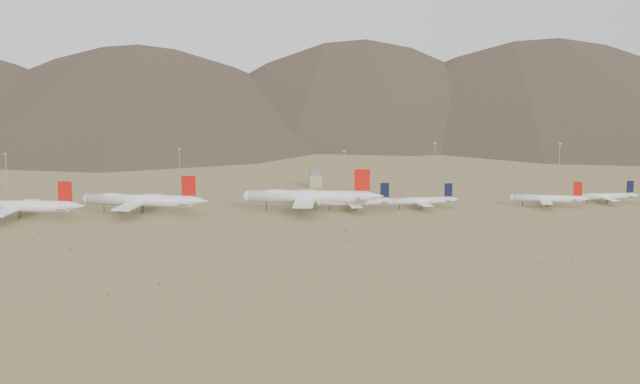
{
  "coord_description": "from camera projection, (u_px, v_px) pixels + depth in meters",
  "views": [
    {
      "loc": [
        -34.25,
        -454.09,
        86.02
      ],
      "look_at": [
        22.67,
        30.0,
        10.75
      ],
      "focal_mm": 50.0,
      "sensor_mm": 36.0,
      "label": 1
    }
  ],
  "objects": [
    {
      "name": "desert_scrub",
      "position": [
        256.0,
        250.0,
        395.77
      ],
      "size": [
        446.13,
        177.91,
        0.82
      ],
      "color": "brown",
      "rests_on": "ground"
    },
    {
      "name": "mast_east",
      "position": [
        435.0,
        159.0,
        619.81
      ],
      "size": [
        2.0,
        0.6,
        25.7
      ],
      "color": "gray",
      "rests_on": "ground"
    },
    {
      "name": "narrowbody_d",
      "position": [
        607.0,
        196.0,
        520.32
      ],
      "size": [
        39.32,
        28.16,
        12.97
      ],
      "rotation": [
        0.0,
        0.0,
        0.04
      ],
      "color": "silver",
      "rests_on": "ground"
    },
    {
      "name": "widebody_centre",
      "position": [
        141.0,
        200.0,
        486.42
      ],
      "size": [
        70.22,
        55.47,
        21.35
      ],
      "rotation": [
        0.0,
        0.0,
        -0.26
      ],
      "color": "silver",
      "rests_on": "ground"
    },
    {
      "name": "mast_far_east",
      "position": [
        559.0,
        160.0,
        614.13
      ],
      "size": [
        2.0,
        0.6,
        25.7
      ],
      "color": "gray",
      "rests_on": "ground"
    },
    {
      "name": "narrowbody_a",
      "position": [
        356.0,
        202.0,
        496.49
      ],
      "size": [
        46.19,
        32.97,
        15.24
      ],
      "rotation": [
        0.0,
        0.0,
        0.01
      ],
      "color": "silver",
      "rests_on": "ground"
    },
    {
      "name": "mast_far_west",
      "position": [
        6.0,
        171.0,
        553.7
      ],
      "size": [
        2.0,
        0.6,
        25.7
      ],
      "color": "gray",
      "rests_on": "ground"
    },
    {
      "name": "ground",
      "position": [
        283.0,
        222.0,
        462.78
      ],
      "size": [
        3000.0,
        3000.0,
        0.0
      ],
      "primitive_type": "plane",
      "color": "#98824E",
      "rests_on": "ground"
    },
    {
      "name": "mast_centre",
      "position": [
        344.0,
        168.0,
        568.12
      ],
      "size": [
        2.0,
        0.6,
        25.7
      ],
      "color": "gray",
      "rests_on": "ground"
    },
    {
      "name": "widebody_east",
      "position": [
        308.0,
        196.0,
        494.69
      ],
      "size": [
        78.59,
        61.16,
        23.45
      ],
      "rotation": [
        0.0,
        0.0,
        -0.15
      ],
      "color": "silver",
      "rests_on": "ground"
    },
    {
      "name": "mast_west",
      "position": [
        180.0,
        166.0,
        581.59
      ],
      "size": [
        2.0,
        0.6,
        25.7
      ],
      "color": "gray",
      "rests_on": "ground"
    },
    {
      "name": "control_tower",
      "position": [
        315.0,
        179.0,
        583.21
      ],
      "size": [
        8.0,
        8.0,
        12.0
      ],
      "color": "#9D8A6A",
      "rests_on": "ground"
    },
    {
      "name": "narrowbody_c",
      "position": [
        548.0,
        199.0,
        507.94
      ],
      "size": [
        43.82,
        32.46,
        14.85
      ],
      "rotation": [
        0.0,
        0.0,
        -0.28
      ],
      "color": "silver",
      "rests_on": "ground"
    },
    {
      "name": "widebody_west",
      "position": [
        17.0,
        206.0,
        469.91
      ],
      "size": [
        68.03,
        53.2,
        20.39
      ],
      "rotation": [
        0.0,
        0.0,
        -0.18
      ],
      "color": "silver",
      "rests_on": "ground"
    },
    {
      "name": "narrowbody_b",
      "position": [
        423.0,
        201.0,
        501.9
      ],
      "size": [
        42.66,
        30.8,
        14.09
      ],
      "rotation": [
        0.0,
        0.0,
        0.09
      ],
      "color": "silver",
      "rests_on": "ground"
    },
    {
      "name": "mountain_ridge",
      "position": [
        237.0,
        11.0,
        1323.25
      ],
      "size": [
        4400.0,
        1000.0,
        300.0
      ],
      "color": "#493B2C",
      "rests_on": "ground"
    }
  ]
}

